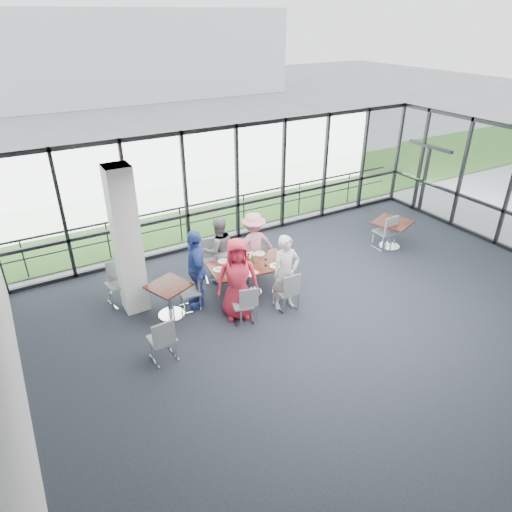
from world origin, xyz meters
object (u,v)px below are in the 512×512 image
side_table_left (169,291)px  diner_far_left (219,250)px  chair_spare_la (162,339)px  chair_spare_lb (118,284)px  chair_spare_r (384,232)px  side_table_right (392,225)px  chair_main_fl (214,261)px  structural_column (127,242)px  chair_main_nr (286,291)px  diner_near_right (286,273)px  main_table (249,270)px  diner_far_right (254,244)px  diner_end (196,269)px  chair_main_fr (250,257)px  chair_main_nl (243,304)px  diner_near_left (237,279)px  chair_main_end (190,292)px

side_table_left → diner_far_left: (1.53, 0.78, 0.20)m
chair_spare_la → side_table_left: bearing=59.7°
chair_spare_lb → chair_spare_r: chair_spare_r is taller
side_table_right → chair_main_fl: bearing=170.1°
structural_column → chair_main_nr: 3.48m
diner_far_left → chair_main_nr: bearing=116.7°
chair_main_fl → diner_near_right: bearing=130.6°
main_table → chair_spare_r: (4.27, 0.16, -0.13)m
diner_far_right → chair_spare_la: diner_far_right is taller
diner_far_left → chair_main_nr: (0.73, -1.77, -0.38)m
diner_far_left → chair_spare_la: (-2.15, -2.02, -0.36)m
diner_end → chair_main_fr: bearing=126.4°
structural_column → chair_main_fr: size_ratio=3.87×
chair_main_nl → chair_spare_la: chair_spare_la is taller
diner_near_right → diner_far_left: (-0.74, 1.72, -0.04)m
chair_main_fl → chair_spare_la: size_ratio=1.08×
side_table_left → diner_near_left: size_ratio=0.55×
chair_main_fl → chair_main_end: (-1.00, -0.87, -0.08)m
structural_column → side_table_right: (6.93, -0.63, -0.96)m
chair_main_end → chair_spare_lb: (-1.26, 1.00, 0.06)m
structural_column → side_table_left: structural_column is taller
diner_far_left → chair_main_end: diner_far_left is taller
chair_main_nr → chair_main_fr: 1.77m
chair_main_fr → chair_main_fl: bearing=-15.4°
side_table_left → chair_main_fl: 1.72m
chair_main_nl → diner_near_left: bearing=101.9°
diner_far_left → diner_end: bearing=42.9°
diner_far_right → diner_end: bearing=22.9°
chair_main_fl → chair_spare_la: chair_main_fl is taller
structural_column → chair_spare_lb: (-0.24, 0.35, -1.13)m
side_table_left → chair_main_fr: chair_main_fr is taller
chair_main_fr → chair_spare_la: 3.61m
diner_near_left → main_table: bearing=65.6°
diner_near_left → diner_near_right: diner_near_left is taller
diner_near_right → chair_spare_la: (-2.89, -0.30, -0.39)m
chair_main_fr → diner_end: bearing=14.0°
side_table_left → chair_spare_r: chair_spare_r is taller
chair_spare_la → structural_column: bearing=84.4°
chair_spare_lb → structural_column: bearing=112.7°
diner_end → chair_spare_r: (5.48, -0.01, -0.41)m
chair_spare_r → diner_far_left: bearing=170.1°
diner_far_right → diner_end: diner_end is taller
side_table_left → chair_main_nr: size_ratio=1.12×
chair_spare_la → side_table_right: bearing=6.5°
side_table_right → chair_spare_r: bearing=168.5°
main_table → chair_spare_la: size_ratio=2.08×
side_table_left → chair_main_nl: bearing=-37.9°
diner_far_left → diner_end: (-0.86, -0.69, 0.08)m
main_table → diner_near_left: 0.95m
chair_main_fl → side_table_right: bearing=-173.3°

